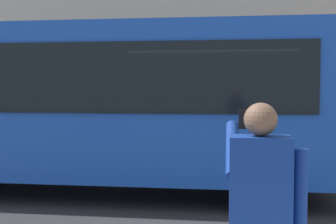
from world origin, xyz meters
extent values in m
plane|color=#2B2B2D|center=(0.00, 0.00, 0.00)|extent=(60.00, 60.00, 0.00)
cube|color=maroon|center=(-3.50, -6.20, 3.00)|extent=(4.40, 1.10, 0.24)
cube|color=#1947AD|center=(2.23, -0.07, 1.70)|extent=(9.00, 2.50, 2.60)
cube|color=black|center=(2.23, 1.19, 2.10)|extent=(7.60, 0.06, 1.10)
cylinder|color=black|center=(-0.77, -1.17, 0.50)|extent=(1.00, 0.28, 1.00)
cylinder|color=black|center=(-0.77, 1.03, 0.50)|extent=(1.00, 0.28, 1.00)
cube|color=navy|center=(-0.46, 4.93, 1.30)|extent=(0.40, 0.24, 0.66)
sphere|color=brown|center=(-0.46, 4.93, 1.74)|extent=(0.22, 0.22, 0.22)
cylinder|color=navy|center=(-0.72, 4.93, 1.26)|extent=(0.09, 0.09, 0.58)
cylinder|color=navy|center=(-0.28, 4.77, 1.52)|extent=(0.09, 0.48, 0.37)
cube|color=black|center=(-0.36, 4.63, 1.72)|extent=(0.07, 0.01, 0.14)
camera|label=1|loc=(-0.25, 7.88, 1.95)|focal=47.54mm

